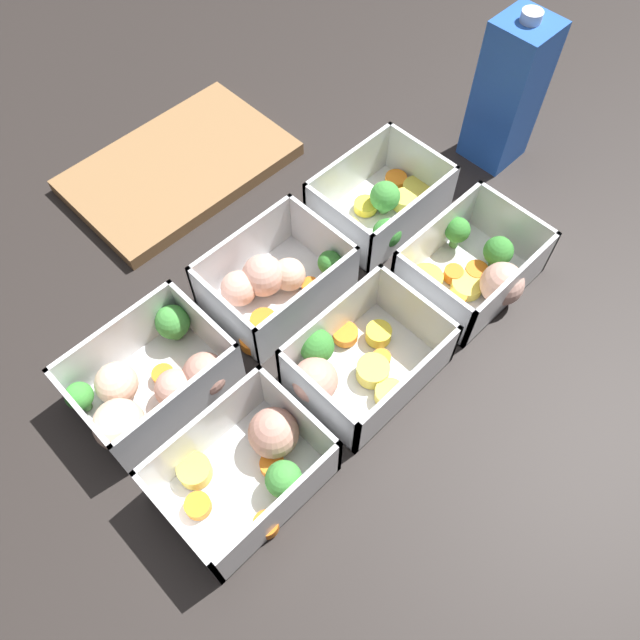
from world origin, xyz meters
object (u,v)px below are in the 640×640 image
object	(u,v)px
container_near_right	(477,269)
juice_carton	(508,93)
container_far_left	(151,384)
container_near_left	(253,464)
container_far_right	(383,204)
container_near_center	(351,363)
container_far_center	(273,282)

from	to	relation	value
container_near_right	juice_carton	xyz separation A→B (m)	(0.19, 0.12, 0.07)
container_far_left	container_near_left	bearing A→B (deg)	-82.21
container_far_left	container_far_right	size ratio (longest dim) A/B	1.00
container_near_center	juice_carton	size ratio (longest dim) A/B	0.79
container_near_left	container_far_left	distance (m)	0.14
container_near_left	container_far_left	xyz separation A→B (m)	(-0.02, 0.14, 0.00)
container_near_left	container_far_center	size ratio (longest dim) A/B	0.94
container_near_left	juice_carton	bearing A→B (deg)	11.92
container_near_left	container_near_right	bearing A→B (deg)	-1.17
juice_carton	container_near_left	bearing A→B (deg)	-168.08
container_far_left	container_far_center	bearing A→B (deg)	2.72
container_near_right	container_far_center	distance (m)	0.23
container_near_center	container_far_center	size ratio (longest dim) A/B	0.99
container_near_right	container_far_left	distance (m)	0.38
container_near_center	container_far_left	size ratio (longest dim) A/B	0.97
container_far_left	container_far_center	size ratio (longest dim) A/B	1.02
container_near_center	juice_carton	xyz separation A→B (m)	(0.38, 0.10, 0.07)
container_near_left	juice_carton	world-z (taller)	juice_carton
container_near_center	container_far_right	bearing A→B (deg)	33.96
container_near_right	container_far_right	bearing A→B (deg)	90.81
container_near_center	container_far_center	bearing A→B (deg)	84.88
container_far_left	juice_carton	xyz separation A→B (m)	(0.54, -0.03, 0.07)
container_far_left	container_far_right	xyz separation A→B (m)	(0.35, 0.00, -0.00)
container_near_left	container_far_left	world-z (taller)	same
container_near_right	juice_carton	distance (m)	0.23
container_near_right	container_far_center	world-z (taller)	same
container_far_center	juice_carton	xyz separation A→B (m)	(0.37, -0.03, 0.07)
container_near_center	container_far_center	xyz separation A→B (m)	(0.01, 0.13, -0.00)
container_far_center	juice_carton	bearing A→B (deg)	-5.23
container_far_right	juice_carton	bearing A→B (deg)	-7.74
container_far_left	juice_carton	distance (m)	0.55
container_near_left	container_far_center	xyz separation A→B (m)	(0.16, 0.14, -0.00)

